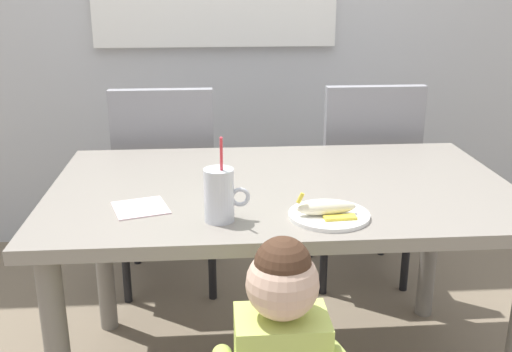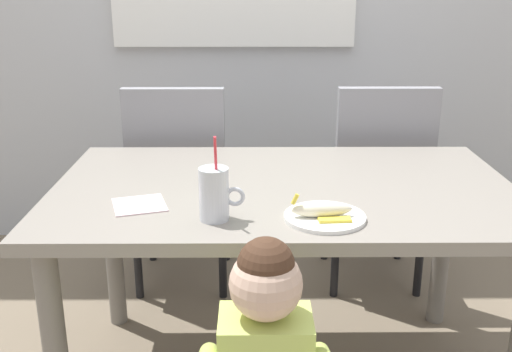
# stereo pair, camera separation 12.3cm
# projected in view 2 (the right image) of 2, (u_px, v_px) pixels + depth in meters

# --- Properties ---
(dining_table) EXTENTS (1.50, 0.91, 0.74)m
(dining_table) POSITION_uv_depth(u_px,v_px,m) (284.00, 211.00, 1.99)
(dining_table) COLOR gray
(dining_table) RESTS_ON ground
(dining_chair_left) EXTENTS (0.44, 0.44, 0.96)m
(dining_chair_left) POSITION_uv_depth(u_px,v_px,m) (180.00, 177.00, 2.66)
(dining_chair_left) COLOR gray
(dining_chair_left) RESTS_ON ground
(dining_chair_right) EXTENTS (0.44, 0.44, 0.96)m
(dining_chair_right) POSITION_uv_depth(u_px,v_px,m) (378.00, 176.00, 2.67)
(dining_chair_right) COLOR gray
(dining_chair_right) RESTS_ON ground
(milk_cup) EXTENTS (0.13, 0.08, 0.25)m
(milk_cup) POSITION_uv_depth(u_px,v_px,m) (215.00, 197.00, 1.65)
(milk_cup) COLOR silver
(milk_cup) RESTS_ON dining_table
(snack_plate) EXTENTS (0.23, 0.23, 0.01)m
(snack_plate) POSITION_uv_depth(u_px,v_px,m) (325.00, 217.00, 1.68)
(snack_plate) COLOR white
(snack_plate) RESTS_ON dining_table
(peeled_banana) EXTENTS (0.17, 0.11, 0.07)m
(peeled_banana) POSITION_uv_depth(u_px,v_px,m) (322.00, 210.00, 1.66)
(peeled_banana) COLOR #F4EAC6
(peeled_banana) RESTS_ON snack_plate
(paper_napkin) EXTENTS (0.19, 0.19, 0.00)m
(paper_napkin) POSITION_uv_depth(u_px,v_px,m) (139.00, 205.00, 1.78)
(paper_napkin) COLOR silver
(paper_napkin) RESTS_ON dining_table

